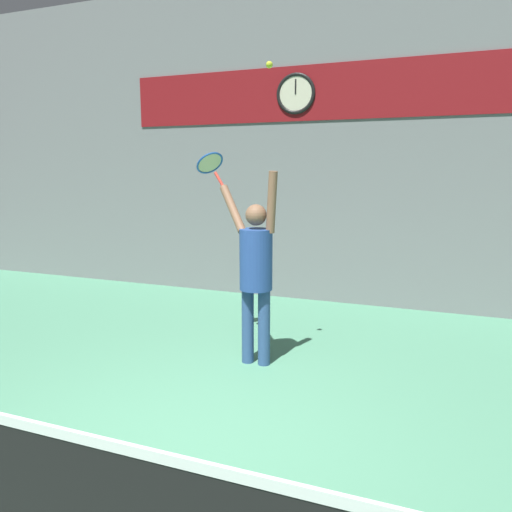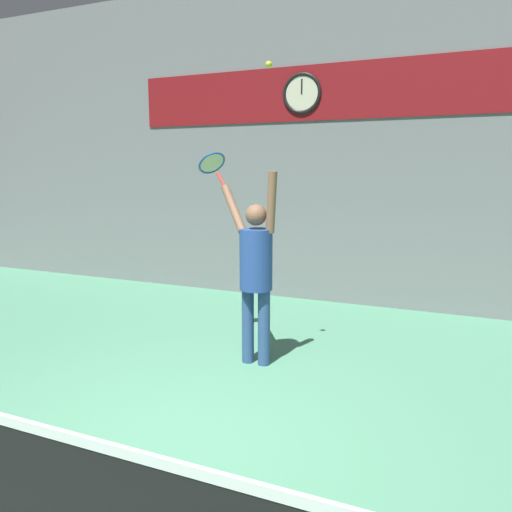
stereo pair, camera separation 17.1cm
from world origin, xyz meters
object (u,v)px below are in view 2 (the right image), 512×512
at_px(scoreboard_clock, 302,93).
at_px(tennis_ball, 269,65).
at_px(tennis_racket, 213,164).
at_px(tennis_player, 256,267).

xyz_separation_m(scoreboard_clock, tennis_ball, (0.63, -2.91, -0.17)).
xyz_separation_m(tennis_racket, tennis_ball, (0.90, -0.51, 0.92)).
relative_size(scoreboard_clock, tennis_ball, 9.42).
height_order(scoreboard_clock, tennis_ball, scoreboard_clock).
height_order(tennis_player, tennis_ball, tennis_ball).
xyz_separation_m(scoreboard_clock, tennis_racket, (-0.26, -2.40, -1.09)).
distance_m(tennis_racket, tennis_ball, 1.39).
relative_size(tennis_player, tennis_ball, 31.44).
xyz_separation_m(tennis_player, tennis_ball, (0.18, -0.11, 1.99)).
bearing_deg(tennis_racket, tennis_ball, -29.60).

